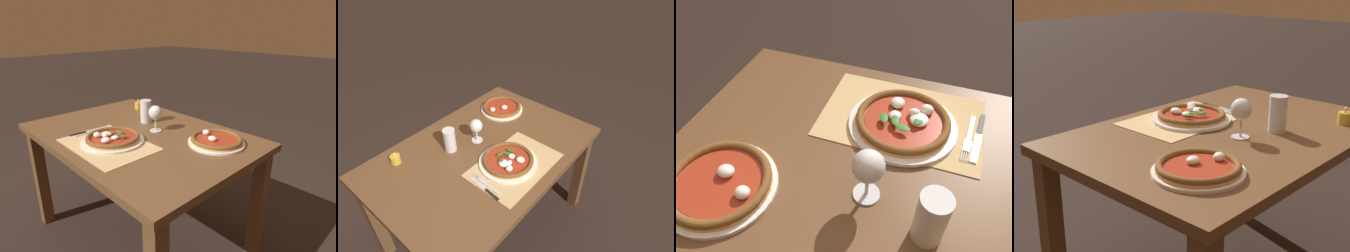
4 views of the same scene
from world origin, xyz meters
The scene contains 9 objects.
dining_table centered at (0.00, 0.00, 0.64)m, with size 1.31×0.90×0.74m.
paper_placemat centered at (0.02, -0.22, 0.74)m, with size 0.50×0.34×0.00m, color tan.
pizza_near centered at (0.01, -0.18, 0.76)m, with size 0.33×0.33×0.05m.
pizza_far centered at (0.41, 0.20, 0.76)m, with size 0.30×0.30×0.05m.
wine_glass centered at (0.05, 0.10, 0.85)m, with size 0.08×0.08×0.16m.
pint_glass centered at (-0.12, 0.16, 0.81)m, with size 0.07×0.07×0.15m.
fork centered at (-0.19, -0.19, 0.75)m, with size 0.03×0.20×0.00m.
knife centered at (-0.21, -0.20, 0.75)m, with size 0.04×0.22×0.01m.
votive_candle centered at (-0.39, 0.31, 0.76)m, with size 0.06×0.06×0.07m.
Camera 4 is at (1.42, 1.08, 1.33)m, focal length 50.00 mm.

